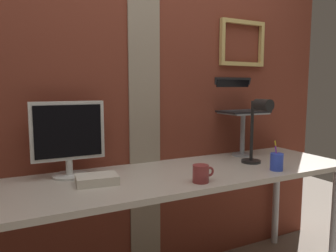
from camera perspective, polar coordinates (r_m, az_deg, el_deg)
brick_wall_back at (r=2.02m, az=-6.35°, el=7.93°), size 3.00×0.16×2.52m
desk at (r=1.81m, az=1.46°, el=-10.52°), size 2.17×0.62×0.75m
monitor at (r=1.75m, az=-17.34°, el=-1.55°), size 0.37×0.18×0.40m
laptop_stand at (r=2.25m, az=13.16°, el=-0.19°), size 0.28×0.22×0.30m
laptop at (r=2.29m, az=12.12°, el=4.18°), size 0.31×0.28×0.24m
desk_lamp at (r=2.01m, az=15.74°, el=0.35°), size 0.12×0.20×0.40m
pen_cup at (r=1.93m, az=18.77°, el=-6.02°), size 0.07×0.07×0.17m
coffee_mug at (r=1.62m, az=5.92°, el=-8.42°), size 0.12×0.08×0.09m
paper_clutter_stack at (r=1.63m, az=-12.55°, el=-9.25°), size 0.21×0.16×0.04m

